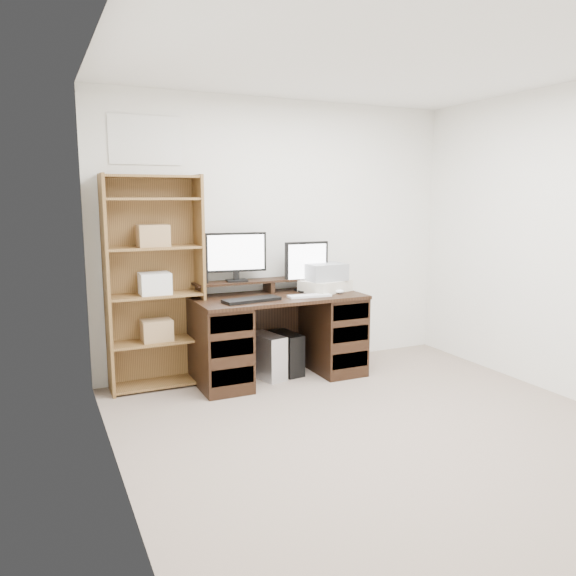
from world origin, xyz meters
TOP-DOWN VIEW (x-y plane):
  - room at (-0.00, 0.00)m, footprint 3.54×4.04m
  - desk at (-0.18, 1.64)m, footprint 1.50×0.70m
  - riser_shelf at (-0.18, 1.85)m, footprint 1.40×0.22m
  - monitor_wide at (-0.49, 1.86)m, footprint 0.55×0.16m
  - monitor_small at (0.16, 1.76)m, footprint 0.42×0.16m
  - speaker at (-0.80, 1.88)m, footprint 0.09×0.09m
  - keyboard_black at (-0.49, 1.48)m, footprint 0.51×0.23m
  - keyboard_white at (0.05, 1.47)m, footprint 0.39×0.14m
  - mouse at (0.37, 1.51)m, footprint 0.10×0.09m
  - printer at (0.31, 1.67)m, footprint 0.51×0.44m
  - basket at (0.31, 1.67)m, footprint 0.37×0.27m
  - tower_silver at (-0.28, 1.67)m, footprint 0.26×0.43m
  - tower_black at (-0.06, 1.72)m, footprint 0.21×0.40m
  - bookshelf at (-1.22, 1.86)m, footprint 0.80×0.30m

SIDE VIEW (x-z plane):
  - tower_black at x=-0.06m, z-range 0.00..0.38m
  - tower_silver at x=-0.28m, z-range 0.00..0.40m
  - desk at x=-0.18m, z-range 0.01..0.76m
  - keyboard_white at x=0.05m, z-range 0.75..0.77m
  - keyboard_black at x=-0.49m, z-range 0.75..0.78m
  - mouse at x=0.37m, z-range 0.75..0.79m
  - printer at x=0.31m, z-range 0.75..0.86m
  - riser_shelf at x=-0.18m, z-range 0.78..0.90m
  - bookshelf at x=-1.22m, z-range 0.02..1.82m
  - basket at x=0.31m, z-range 0.86..1.01m
  - speaker at x=-0.80m, z-range 0.87..1.05m
  - monitor_small at x=0.16m, z-range 0.77..1.23m
  - monitor_wide at x=-0.49m, z-range 0.90..1.33m
  - room at x=0.00m, z-range -0.02..2.52m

